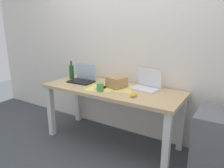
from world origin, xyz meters
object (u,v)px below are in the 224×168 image
object	(u,v)px
coffee_mug	(100,87)
cardboard_box	(117,82)
filing_cabinet	(216,146)
desk	(112,96)
laptop_right	(146,85)
beer_bottle	(72,71)
laptop_left	(83,78)
computer_mouse	(134,95)

from	to	relation	value
coffee_mug	cardboard_box	bearing A→B (deg)	70.54
cardboard_box	filing_cabinet	xyz separation A→B (m)	(1.17, -0.09, -0.45)
desk	cardboard_box	bearing A→B (deg)	55.93
laptop_right	beer_bottle	xyz separation A→B (m)	(-1.10, -0.09, 0.05)
beer_bottle	cardboard_box	bearing A→B (deg)	-2.77
laptop_left	cardboard_box	distance (m)	0.53
cardboard_box	coffee_mug	xyz separation A→B (m)	(-0.08, -0.24, -0.02)
computer_mouse	cardboard_box	bearing A→B (deg)	158.50
computer_mouse	coffee_mug	size ratio (longest dim) A/B	1.05
laptop_right	beer_bottle	world-z (taller)	beer_bottle
laptop_left	laptop_right	distance (m)	0.87
beer_bottle	cardboard_box	size ratio (longest dim) A/B	1.32
beer_bottle	computer_mouse	bearing A→B (deg)	-12.60
desk	cardboard_box	distance (m)	0.18
desk	computer_mouse	distance (m)	0.42
laptop_right	coffee_mug	size ratio (longest dim) A/B	3.69
desk	computer_mouse	xyz separation A→B (m)	(0.37, -0.16, 0.12)
cardboard_box	laptop_right	bearing A→B (deg)	20.10
laptop_right	coffee_mug	distance (m)	0.55
filing_cabinet	coffee_mug	bearing A→B (deg)	-173.21
laptop_right	filing_cabinet	bearing A→B (deg)	-14.06
beer_bottle	coffee_mug	xyz separation A→B (m)	(0.68, -0.27, -0.06)
computer_mouse	coffee_mug	distance (m)	0.42
laptop_right	computer_mouse	bearing A→B (deg)	-90.65
computer_mouse	laptop_right	bearing A→B (deg)	99.77
laptop_right	filing_cabinet	world-z (taller)	laptop_right
cardboard_box	coffee_mug	distance (m)	0.25
laptop_left	filing_cabinet	size ratio (longest dim) A/B	0.49
beer_bottle	laptop_right	bearing A→B (deg)	4.51
coffee_mug	laptop_left	bearing A→B (deg)	152.55
cardboard_box	coffee_mug	world-z (taller)	cardboard_box
laptop_left	laptop_right	size ratio (longest dim) A/B	0.95
desk	laptop_right	distance (m)	0.44
cardboard_box	beer_bottle	bearing A→B (deg)	177.23
desk	laptop_right	size ratio (longest dim) A/B	4.89
laptop_right	desk	bearing A→B (deg)	-154.78
desk	laptop_right	bearing A→B (deg)	25.22
desk	laptop_right	xyz separation A→B (m)	(0.37, 0.18, 0.16)
filing_cabinet	cardboard_box	bearing A→B (deg)	175.80
coffee_mug	beer_bottle	bearing A→B (deg)	158.08
laptop_left	laptop_right	bearing A→B (deg)	8.51
beer_bottle	filing_cabinet	world-z (taller)	beer_bottle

